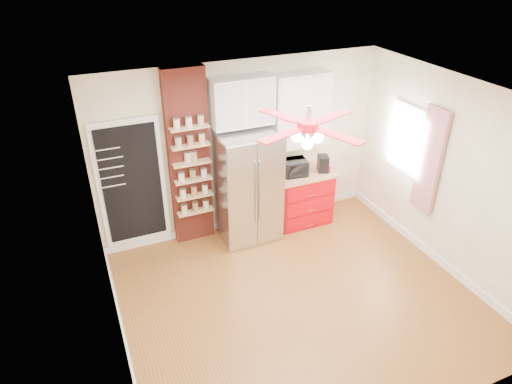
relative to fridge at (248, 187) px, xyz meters
name	(u,v)px	position (x,y,z in m)	size (l,w,h in m)	color
floor	(298,298)	(0.05, -1.63, -0.88)	(4.50, 4.50, 0.00)	#925925
ceiling	(310,101)	(0.05, -1.63, 1.83)	(4.50, 4.50, 0.00)	white
wall_back	(241,148)	(0.05, 0.37, 0.48)	(4.50, 0.02, 2.70)	#FFF3CD
wall_front	(417,328)	(0.05, -3.63, 0.48)	(4.50, 0.02, 2.70)	#FFF3CD
wall_left	(107,257)	(-2.20, -1.63, 0.48)	(0.02, 4.00, 2.70)	#FFF3CD
wall_right	(450,177)	(2.30, -1.63, 0.48)	(0.02, 4.00, 2.70)	#FFF3CD
chalkboard	(132,184)	(-1.65, 0.33, 0.23)	(0.95, 0.05, 1.95)	white
brick_pillar	(189,160)	(-0.80, 0.29, 0.48)	(0.60, 0.16, 2.70)	maroon
fridge	(248,187)	(0.00, 0.00, 0.00)	(0.90, 0.70, 1.75)	silver
upper_glass_cabinet	(242,101)	(0.00, 0.20, 1.27)	(0.90, 0.35, 0.70)	white
red_cabinet	(301,197)	(0.97, 0.05, -0.42)	(0.94, 0.64, 0.90)	red
upper_shelf_unit	(301,111)	(0.97, 0.22, 1.00)	(0.90, 0.30, 1.15)	white
window	(408,140)	(2.28, -0.73, 0.68)	(0.04, 0.75, 1.05)	white
curtain	(429,161)	(2.23, -1.28, 0.57)	(0.06, 0.40, 1.55)	#A81626
ceiling_fan	(308,126)	(0.05, -1.63, 1.55)	(1.40, 1.40, 0.44)	silver
toaster_oven	(292,168)	(0.77, 0.04, 0.15)	(0.46, 0.31, 0.25)	black
coffee_maker	(323,164)	(1.28, -0.03, 0.16)	(0.16, 0.21, 0.27)	black
canister_left	(328,169)	(1.33, -0.10, 0.09)	(0.09, 0.09, 0.13)	#B40A21
canister_right	(322,165)	(1.31, 0.05, 0.09)	(0.09, 0.09, 0.13)	#AE3009
pantry_jar_oats	(188,157)	(-0.85, 0.18, 0.57)	(0.10, 0.10, 0.14)	#C1AB94
pantry_jar_beans	(194,156)	(-0.76, 0.18, 0.56)	(0.09, 0.09, 0.13)	#9C844F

